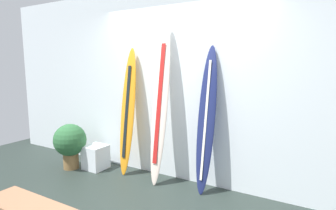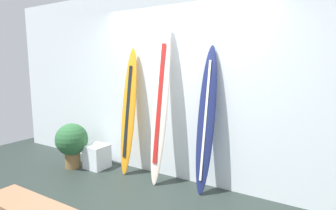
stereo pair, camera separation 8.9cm
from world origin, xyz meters
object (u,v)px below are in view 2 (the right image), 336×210
(surfboard_navy, at_px, (206,122))
(display_block_left, at_px, (97,156))
(bench, at_px, (29,210))
(surfboard_ivory, at_px, (160,105))
(potted_plant, at_px, (72,141))
(surfboard_sunset, at_px, (129,113))

(surfboard_navy, height_order, display_block_left, surfboard_navy)
(display_block_left, bearing_deg, bench, -61.06)
(surfboard_ivory, height_order, potted_plant, surfboard_ivory)
(display_block_left, bearing_deg, surfboard_sunset, 13.00)
(surfboard_ivory, bearing_deg, potted_plant, -169.14)
(surfboard_navy, distance_m, bench, 2.17)
(surfboard_ivory, relative_size, bench, 2.23)
(surfboard_sunset, xyz_separation_m, display_block_left, (-0.57, -0.13, -0.76))
(display_block_left, relative_size, potted_plant, 0.52)
(surfboard_navy, relative_size, display_block_left, 5.06)
(surfboard_sunset, height_order, surfboard_navy, surfboard_sunset)
(bench, bearing_deg, display_block_left, 118.94)
(bench, bearing_deg, surfboard_navy, 65.25)
(surfboard_sunset, distance_m, surfboard_navy, 1.28)
(surfboard_sunset, xyz_separation_m, bench, (0.40, -1.89, -0.57))
(potted_plant, bearing_deg, surfboard_navy, 8.84)
(potted_plant, height_order, bench, potted_plant)
(surfboard_sunset, distance_m, bench, 2.01)
(potted_plant, relative_size, bench, 0.72)
(surfboard_sunset, relative_size, bench, 1.90)
(surfboard_sunset, bearing_deg, surfboard_ivory, -3.50)
(surfboard_navy, bearing_deg, potted_plant, -171.16)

